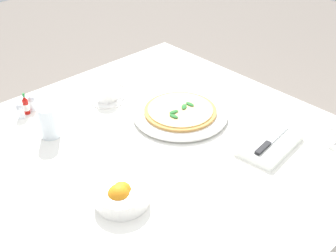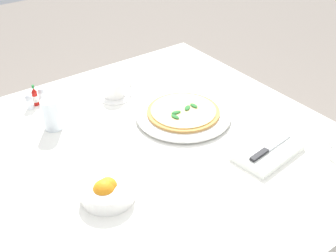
% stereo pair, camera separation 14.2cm
% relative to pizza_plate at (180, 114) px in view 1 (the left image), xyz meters
% --- Properties ---
extents(dining_table, '(1.20, 1.20, 0.72)m').
position_rel_pizza_plate_xyz_m(dining_table, '(-0.19, -0.07, -0.13)').
color(dining_table, white).
rests_on(dining_table, ground_plane).
extents(pizza_plate, '(0.34, 0.34, 0.02)m').
position_rel_pizza_plate_xyz_m(pizza_plate, '(0.00, 0.00, 0.00)').
color(pizza_plate, white).
rests_on(pizza_plate, dining_table).
extents(pizza, '(0.26, 0.26, 0.02)m').
position_rel_pizza_plate_xyz_m(pizza, '(-0.00, -0.00, 0.01)').
color(pizza, '#C68E47').
rests_on(pizza, pizza_plate).
extents(coffee_cup_far_right, '(0.13, 0.13, 0.07)m').
position_rel_pizza_plate_xyz_m(coffee_cup_far_right, '(-0.12, 0.27, 0.02)').
color(coffee_cup_far_right, white).
rests_on(coffee_cup_far_right, dining_table).
extents(water_glass_right_edge, '(0.06, 0.06, 0.11)m').
position_rel_pizza_plate_xyz_m(water_glass_right_edge, '(-0.40, 0.21, 0.04)').
color(water_glass_right_edge, white).
rests_on(water_glass_right_edge, dining_table).
extents(napkin_folded, '(0.23, 0.16, 0.02)m').
position_rel_pizza_plate_xyz_m(napkin_folded, '(0.08, -0.33, -0.00)').
color(napkin_folded, white).
rests_on(napkin_folded, dining_table).
extents(dinner_knife, '(0.20, 0.04, 0.01)m').
position_rel_pizza_plate_xyz_m(dinner_knife, '(0.08, -0.33, 0.01)').
color(dinner_knife, silver).
rests_on(dinner_knife, napkin_folded).
extents(citrus_bowl, '(0.15, 0.15, 0.07)m').
position_rel_pizza_plate_xyz_m(citrus_bowl, '(-0.42, -0.20, 0.02)').
color(citrus_bowl, white).
rests_on(citrus_bowl, dining_table).
extents(hot_sauce_bottle, '(0.02, 0.02, 0.08)m').
position_rel_pizza_plate_xyz_m(hot_sauce_bottle, '(-0.39, 0.39, 0.02)').
color(hot_sauce_bottle, '#B7140F').
rests_on(hot_sauce_bottle, dining_table).
extents(salt_shaker, '(0.03, 0.03, 0.06)m').
position_rel_pizza_plate_xyz_m(salt_shaker, '(-0.36, 0.40, 0.01)').
color(salt_shaker, white).
rests_on(salt_shaker, dining_table).
extents(pepper_shaker, '(0.03, 0.03, 0.06)m').
position_rel_pizza_plate_xyz_m(pepper_shaker, '(-0.42, 0.38, 0.01)').
color(pepper_shaker, white).
rests_on(pepper_shaker, dining_table).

